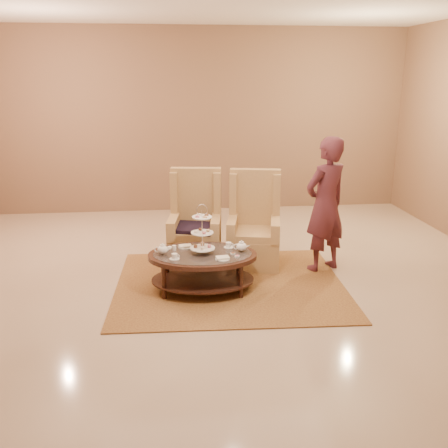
{
  "coord_description": "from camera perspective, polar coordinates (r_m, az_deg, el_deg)",
  "views": [
    {
      "loc": [
        -0.65,
        -5.79,
        2.59
      ],
      "look_at": [
        0.02,
        0.2,
        0.8
      ],
      "focal_mm": 40.0,
      "sensor_mm": 36.0,
      "label": 1
    }
  ],
  "objects": [
    {
      "name": "rug",
      "position": [
        6.49,
        0.68,
        -6.89
      ],
      "size": [
        3.0,
        2.54,
        0.02
      ],
      "rotation": [
        0.0,
        0.0,
        -0.04
      ],
      "color": "olive",
      "rests_on": "ground"
    },
    {
      "name": "ground",
      "position": [
        6.38,
        0.04,
        -7.39
      ],
      "size": [
        8.0,
        8.0,
        0.0
      ],
      "primitive_type": "plane",
      "color": "#C1A98F",
      "rests_on": "ground"
    },
    {
      "name": "person",
      "position": [
        6.85,
        11.52,
        2.14
      ],
      "size": [
        0.8,
        0.7,
        1.84
      ],
      "rotation": [
        0.0,
        0.0,
        3.61
      ],
      "color": "#55242E",
      "rests_on": "ground"
    },
    {
      "name": "armchair_right",
      "position": [
        7.1,
        3.44,
        -1.05
      ],
      "size": [
        0.85,
        0.87,
        1.33
      ],
      "rotation": [
        0.0,
        0.0,
        -0.2
      ],
      "color": "tan",
      "rests_on": "ground"
    },
    {
      "name": "wall_back",
      "position": [
        9.85,
        -2.59,
        11.64
      ],
      "size": [
        8.0,
        0.04,
        3.5
      ],
      "primitive_type": "cube",
      "color": "#836147",
      "rests_on": "ground"
    },
    {
      "name": "ceiling",
      "position": [
        6.38,
        0.04,
        -7.39
      ],
      "size": [
        8.0,
        8.0,
        0.02
      ],
      "primitive_type": "cube",
      "color": "white",
      "rests_on": "ground"
    },
    {
      "name": "armchair_left",
      "position": [
        7.16,
        -3.27,
        -0.84
      ],
      "size": [
        0.82,
        0.84,
        1.34
      ],
      "rotation": [
        0.0,
        0.0,
        -0.14
      ],
      "color": "tan",
      "rests_on": "ground"
    },
    {
      "name": "tea_table",
      "position": [
        6.17,
        -2.47,
        -4.16
      ],
      "size": [
        1.41,
        1.02,
        1.12
      ],
      "rotation": [
        0.0,
        0.0,
        -0.08
      ],
      "color": "black",
      "rests_on": "ground"
    }
  ]
}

